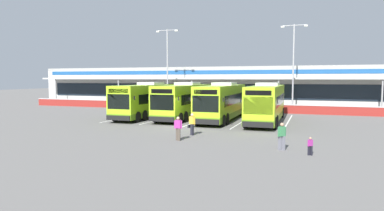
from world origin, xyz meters
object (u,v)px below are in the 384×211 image
(coach_bus_left_centre, at_px, (185,101))
(coach_bus_centre, at_px, (222,102))
(pedestrian_with_handbag, at_px, (192,124))
(lamp_post_centre, at_px, (293,62))
(lamp_post_west, at_px, (167,63))
(coach_bus_right_centre, at_px, (266,104))
(pedestrian_in_dark_coat, at_px, (282,135))
(pedestrian_child, at_px, (310,146))
(coach_bus_leftmost, at_px, (147,101))
(pedestrian_near_bin, at_px, (178,128))

(coach_bus_left_centre, bearing_deg, coach_bus_centre, -5.36)
(pedestrian_with_handbag, relative_size, lamp_post_centre, 0.15)
(lamp_post_west, bearing_deg, coach_bus_right_centre, -35.50)
(pedestrian_with_handbag, relative_size, pedestrian_in_dark_coat, 1.00)
(pedestrian_with_handbag, height_order, pedestrian_child, pedestrian_with_handbag)
(pedestrian_in_dark_coat, bearing_deg, coach_bus_leftmost, 139.89)
(coach_bus_left_centre, xyz_separation_m, pedestrian_near_bin, (4.31, -12.53, -0.91))
(coach_bus_centre, distance_m, lamp_post_centre, 14.06)
(pedestrian_with_handbag, bearing_deg, lamp_post_centre, 74.56)
(coach_bus_left_centre, height_order, coach_bus_right_centre, same)
(coach_bus_right_centre, xyz_separation_m, pedestrian_child, (4.10, -13.55, -1.24))
(coach_bus_left_centre, relative_size, coach_bus_centre, 1.00)
(lamp_post_centre, bearing_deg, coach_bus_leftmost, -140.88)
(pedestrian_child, bearing_deg, lamp_post_west, 128.26)
(pedestrian_child, height_order, lamp_post_centre, lamp_post_centre)
(coach_bus_leftmost, height_order, pedestrian_in_dark_coat, coach_bus_leftmost)
(lamp_post_west, height_order, lamp_post_centre, same)
(coach_bus_centre, distance_m, pedestrian_in_dark_coat, 14.78)
(pedestrian_in_dark_coat, relative_size, pedestrian_near_bin, 1.00)
(pedestrian_near_bin, bearing_deg, pedestrian_with_handbag, 86.64)
(coach_bus_right_centre, xyz_separation_m, pedestrian_with_handbag, (-4.21, -9.46, -0.93))
(lamp_post_centre, bearing_deg, lamp_post_west, -175.44)
(pedestrian_with_handbag, bearing_deg, pedestrian_child, -26.21)
(coach_bus_left_centre, xyz_separation_m, lamp_post_west, (-6.40, 10.05, 4.50))
(coach_bus_leftmost, relative_size, pedestrian_near_bin, 7.53)
(coach_bus_right_centre, distance_m, lamp_post_centre, 13.01)
(pedestrian_near_bin, distance_m, lamp_post_west, 25.57)
(lamp_post_centre, bearing_deg, pedestrian_with_handbag, -105.44)
(coach_bus_left_centre, height_order, coach_bus_centre, same)
(coach_bus_centre, bearing_deg, lamp_post_centre, 62.27)
(pedestrian_in_dark_coat, bearing_deg, pedestrian_near_bin, 172.77)
(coach_bus_left_centre, relative_size, coach_bus_right_centre, 1.00)
(coach_bus_leftmost, bearing_deg, lamp_post_west, 101.93)
(coach_bus_centre, bearing_deg, coach_bus_leftmost, -179.51)
(pedestrian_with_handbag, xyz_separation_m, lamp_post_centre, (5.95, 21.54, 5.43))
(pedestrian_with_handbag, relative_size, pedestrian_near_bin, 1.00)
(coach_bus_leftmost, bearing_deg, pedestrian_with_handbag, -48.30)
(coach_bus_right_centre, xyz_separation_m, pedestrian_in_dark_coat, (2.52, -12.71, -0.91))
(pedestrian_near_bin, distance_m, lamp_post_centre, 25.27)
(coach_bus_right_centre, bearing_deg, lamp_post_west, 144.50)
(pedestrian_child, bearing_deg, pedestrian_with_handbag, 153.79)
(coach_bus_leftmost, relative_size, lamp_post_west, 1.11)
(coach_bus_centre, xyz_separation_m, lamp_post_west, (-10.61, 10.45, 4.50))
(coach_bus_right_centre, height_order, pedestrian_in_dark_coat, coach_bus_right_centre)
(pedestrian_child, distance_m, lamp_post_centre, 26.37)
(coach_bus_left_centre, height_order, pedestrian_child, coach_bus_left_centre)
(coach_bus_leftmost, height_order, coach_bus_left_centre, same)
(coach_bus_leftmost, height_order, coach_bus_right_centre, same)
(coach_bus_left_centre, bearing_deg, pedestrian_in_dark_coat, -50.17)
(coach_bus_centre, relative_size, lamp_post_centre, 1.11)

